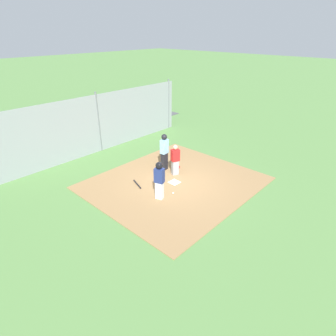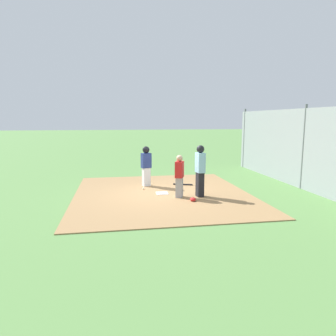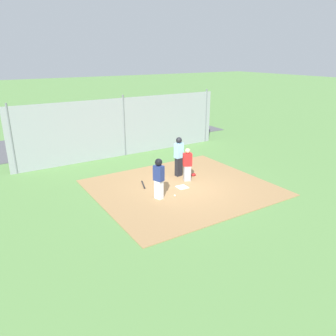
% 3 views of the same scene
% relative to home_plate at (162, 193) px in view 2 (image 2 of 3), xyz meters
% --- Properties ---
extents(ground_plane, '(140.00, 140.00, 0.00)m').
position_rel_home_plate_xyz_m(ground_plane, '(0.00, 0.00, -0.04)').
color(ground_plane, '#5B8947').
extents(dirt_infield, '(7.20, 6.40, 0.03)m').
position_rel_home_plate_xyz_m(dirt_infield, '(0.00, 0.00, -0.03)').
color(dirt_infield, '#9E774C').
rests_on(dirt_infield, ground_plane).
extents(home_plate, '(0.45, 0.45, 0.02)m').
position_rel_home_plate_xyz_m(home_plate, '(0.00, 0.00, 0.00)').
color(home_plate, white).
rests_on(home_plate, dirt_infield).
extents(catcher, '(0.45, 0.39, 1.51)m').
position_rel_home_plate_xyz_m(catcher, '(-0.63, -0.52, 0.76)').
color(catcher, '#9E9EA3').
rests_on(catcher, dirt_infield).
extents(umpire, '(0.41, 0.30, 1.84)m').
position_rel_home_plate_xyz_m(umpire, '(-0.66, -1.27, 0.97)').
color(umpire, black).
rests_on(umpire, dirt_infield).
extents(runner, '(0.37, 0.44, 1.65)m').
position_rel_home_plate_xyz_m(runner, '(1.42, 0.44, 0.93)').
color(runner, silver).
rests_on(runner, dirt_infield).
extents(baseball_bat, '(0.33, 0.79, 0.06)m').
position_rel_home_plate_xyz_m(baseball_bat, '(1.30, -1.08, 0.02)').
color(baseball_bat, black).
rests_on(baseball_bat, dirt_infield).
extents(catcher_mask, '(0.24, 0.20, 0.12)m').
position_rel_home_plate_xyz_m(catcher_mask, '(-1.24, -0.87, 0.05)').
color(catcher_mask, red).
rests_on(catcher_mask, dirt_infield).
extents(baseball, '(0.07, 0.07, 0.07)m').
position_rel_home_plate_xyz_m(baseball, '(0.78, 0.62, 0.03)').
color(baseball, white).
rests_on(baseball, dirt_infield).
extents(backstop_fence, '(12.00, 0.10, 3.35)m').
position_rel_home_plate_xyz_m(backstop_fence, '(0.00, -5.68, 1.56)').
color(backstop_fence, '#93999E').
rests_on(backstop_fence, ground_plane).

